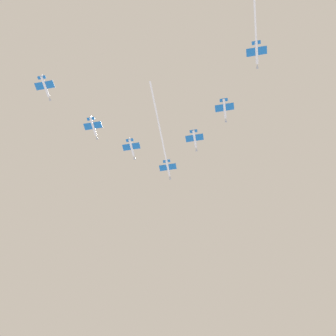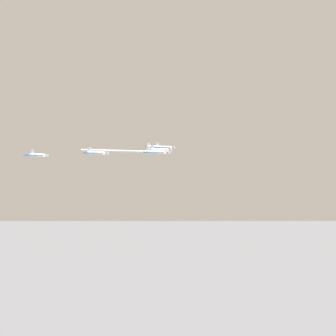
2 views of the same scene
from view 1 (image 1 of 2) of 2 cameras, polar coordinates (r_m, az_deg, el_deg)
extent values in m
cylinder|color=white|center=(196.31, 0.00, 0.00)|extent=(9.00, 5.29, 1.16)
cone|color=#9EA3AD|center=(199.60, 0.28, -1.35)|extent=(2.38, 1.93, 1.10)
cube|color=blue|center=(195.97, -0.03, 0.12)|extent=(6.80, 9.05, 0.19)
cube|color=blue|center=(194.02, -0.21, 1.00)|extent=(2.93, 3.87, 0.19)
cube|color=white|center=(194.86, -0.20, 1.13)|extent=(1.58, 0.91, 1.90)
cylinder|color=white|center=(183.27, -1.36, 6.51)|extent=(37.58, 19.38, 0.81)
cylinder|color=white|center=(190.90, -5.29, 2.97)|extent=(9.00, 5.29, 1.16)
cone|color=#9EA3AD|center=(193.85, -4.91, 1.54)|extent=(2.38, 1.93, 1.10)
cube|color=blue|center=(190.59, -5.32, 3.10)|extent=(6.80, 9.05, 0.19)
cube|color=blue|center=(188.87, -5.56, 4.03)|extent=(2.93, 3.87, 0.19)
cube|color=white|center=(189.72, -5.54, 4.15)|extent=(1.58, 0.91, 1.90)
cylinder|color=white|center=(187.39, 3.87, 4.24)|extent=(9.00, 5.29, 1.16)
cone|color=#9EA3AD|center=(190.40, 4.10, 2.75)|extent=(2.38, 1.93, 1.10)
cube|color=blue|center=(187.08, 3.85, 4.37)|extent=(6.80, 9.05, 0.19)
cube|color=blue|center=(185.32, 3.71, 5.34)|extent=(2.93, 3.87, 0.19)
cube|color=white|center=(186.19, 3.69, 5.46)|extent=(1.58, 0.91, 1.90)
cylinder|color=white|center=(188.52, -10.76, 5.90)|extent=(9.00, 5.29, 1.16)
cone|color=#9EA3AD|center=(191.09, -10.28, 4.41)|extent=(2.38, 1.93, 1.10)
cube|color=blue|center=(188.25, -10.80, 6.03)|extent=(6.80, 9.05, 0.19)
cube|color=blue|center=(186.77, -11.10, 7.00)|extent=(2.93, 3.87, 0.19)
cube|color=white|center=(187.63, -11.05, 7.11)|extent=(1.58, 0.91, 1.90)
cylinder|color=white|center=(180.48, 8.18, 8.53)|extent=(9.00, 5.29, 1.16)
cone|color=#9EA3AD|center=(183.16, 8.34, 6.91)|extent=(2.38, 1.93, 1.10)
cube|color=blue|center=(180.20, 8.17, 8.67)|extent=(6.80, 9.05, 0.19)
cube|color=blue|center=(178.65, 8.06, 9.71)|extent=(2.93, 3.87, 0.19)
cube|color=white|center=(179.54, 8.03, 9.81)|extent=(1.58, 0.91, 1.90)
cylinder|color=white|center=(184.45, -17.36, 11.20)|extent=(9.00, 5.29, 1.16)
cone|color=#9EA3AD|center=(186.36, -16.76, 9.62)|extent=(2.38, 1.93, 1.10)
cube|color=blue|center=(184.24, -17.42, 11.34)|extent=(6.80, 9.05, 0.19)
cube|color=blue|center=(183.18, -17.79, 12.36)|extent=(2.93, 3.87, 0.19)
cube|color=white|center=(184.05, -17.71, 12.45)|extent=(1.58, 0.91, 1.90)
cylinder|color=white|center=(173.28, 12.70, 15.97)|extent=(9.00, 5.29, 1.16)
cone|color=#9EA3AD|center=(175.31, 12.78, 14.19)|extent=(2.38, 1.93, 1.10)
cube|color=blue|center=(173.05, 12.69, 16.13)|extent=(6.80, 9.05, 0.19)
cube|color=blue|center=(171.93, 12.64, 17.27)|extent=(2.93, 3.87, 0.19)
cube|color=white|center=(172.84, 12.58, 17.34)|extent=(1.58, 0.91, 1.90)
camera|label=2|loc=(305.70, 27.74, -16.06)|focal=52.20mm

